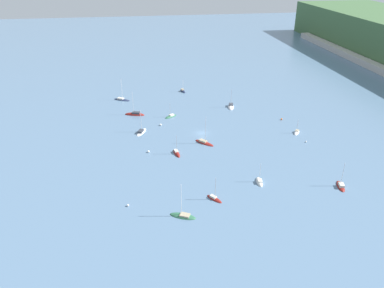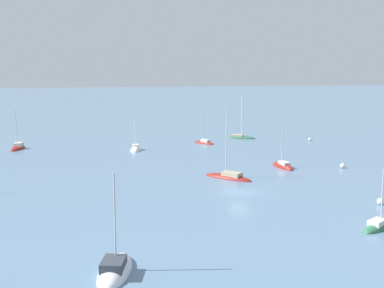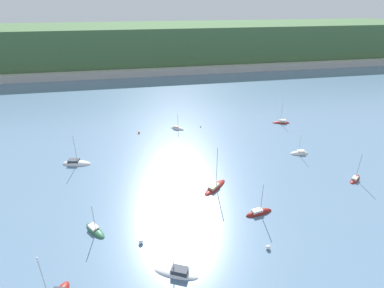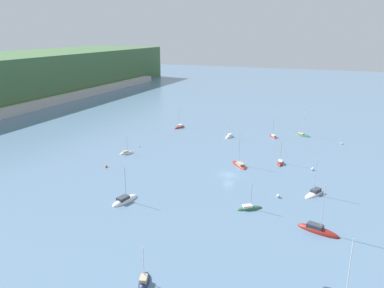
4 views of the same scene
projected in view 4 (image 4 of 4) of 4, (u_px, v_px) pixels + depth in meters
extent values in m
plane|color=slate|center=(229.00, 175.00, 99.89)|extent=(600.00, 600.00, 0.00)
ellipsoid|color=silver|center=(314.00, 194.00, 88.20)|extent=(7.43, 5.08, 1.12)
cube|color=#333842|center=(316.00, 191.00, 88.35)|extent=(3.00, 2.49, 0.88)
cylinder|color=silver|center=(315.00, 176.00, 86.63)|extent=(0.14, 0.14, 8.56)
ellipsoid|color=#2D6647|center=(249.00, 209.00, 80.93)|extent=(4.71, 5.76, 1.40)
cube|color=silver|center=(248.00, 206.00, 80.64)|extent=(2.20, 2.41, 0.57)
cylinder|color=#B2B2B7|center=(251.00, 195.00, 80.06)|extent=(0.14, 0.14, 5.65)
ellipsoid|color=maroon|center=(318.00, 232.00, 71.81)|extent=(4.55, 8.58, 1.92)
cube|color=#333842|center=(315.00, 226.00, 71.92)|extent=(2.39, 3.31, 0.84)
cylinder|color=silver|center=(323.00, 208.00, 70.05)|extent=(0.14, 0.14, 9.33)
ellipsoid|color=#2D6647|center=(302.00, 135.00, 137.41)|extent=(5.10, 7.22, 1.13)
cube|color=tan|center=(301.00, 134.00, 137.64)|extent=(2.55, 2.94, 0.45)
cylinder|color=silver|center=(304.00, 123.00, 135.73)|extent=(0.14, 0.14, 9.21)
ellipsoid|color=maroon|center=(280.00, 163.00, 108.59)|extent=(6.06, 2.50, 1.76)
cube|color=silver|center=(280.00, 161.00, 107.93)|extent=(2.27, 1.43, 0.56)
cylinder|color=#B2B2B7|center=(281.00, 151.00, 107.78)|extent=(0.14, 0.14, 6.44)
ellipsoid|color=maroon|center=(239.00, 165.00, 106.95)|extent=(7.30, 6.83, 1.20)
cube|color=tan|center=(240.00, 164.00, 106.19)|extent=(3.10, 2.99, 0.67)
cylinder|color=silver|center=(239.00, 148.00, 105.78)|extent=(0.14, 0.14, 9.82)
ellipsoid|color=white|center=(229.00, 137.00, 135.20)|extent=(5.27, 2.31, 1.72)
cube|color=silver|center=(230.00, 135.00, 135.32)|extent=(1.96, 1.43, 0.61)
cylinder|color=silver|center=(229.00, 128.00, 134.02)|extent=(0.14, 0.14, 5.69)
ellipsoid|color=maroon|center=(179.00, 128.00, 148.32)|extent=(6.17, 3.34, 1.27)
cube|color=beige|center=(180.00, 126.00, 148.45)|extent=(2.38, 1.84, 0.87)
cylinder|color=silver|center=(179.00, 118.00, 146.93)|extent=(0.14, 0.14, 7.22)
ellipsoid|color=silver|center=(125.00, 201.00, 84.57)|extent=(7.85, 4.20, 1.94)
cube|color=#333842|center=(123.00, 198.00, 83.84)|extent=(3.03, 2.33, 0.80)
cylinder|color=#B2B2B7|center=(125.00, 183.00, 83.60)|extent=(0.14, 0.14, 7.59)
cylinder|color=silver|center=(349.00, 269.00, 52.02)|extent=(0.14, 0.14, 9.77)
ellipsoid|color=#232D4C|center=(144.00, 282.00, 57.31)|extent=(4.95, 2.97, 1.78)
cube|color=tan|center=(143.00, 279.00, 56.70)|extent=(1.95, 1.58, 0.78)
cylinder|color=silver|center=(144.00, 264.00, 56.60)|extent=(0.14, 0.14, 5.44)
ellipsoid|color=maroon|center=(273.00, 137.00, 135.43)|extent=(5.09, 4.26, 1.17)
cube|color=beige|center=(274.00, 136.00, 134.87)|extent=(2.13, 1.95, 0.57)
cylinder|color=#B2B2B7|center=(273.00, 127.00, 134.62)|extent=(0.14, 0.14, 6.61)
ellipsoid|color=silver|center=(127.00, 154.00, 117.08)|extent=(4.71, 4.15, 1.71)
cube|color=tan|center=(126.00, 152.00, 116.68)|extent=(2.03, 1.93, 0.54)
cylinder|color=silver|center=(127.00, 145.00, 116.32)|extent=(0.14, 0.14, 5.00)
sphere|color=white|center=(139.00, 146.00, 124.06)|extent=(0.54, 0.54, 0.54)
sphere|color=white|center=(342.00, 143.00, 126.63)|extent=(0.63, 0.63, 0.63)
sphere|color=white|center=(278.00, 196.00, 86.32)|extent=(0.79, 0.79, 0.79)
sphere|color=white|center=(313.00, 169.00, 103.17)|extent=(0.77, 0.77, 0.77)
sphere|color=orange|center=(106.00, 166.00, 105.37)|extent=(0.68, 0.68, 0.68)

